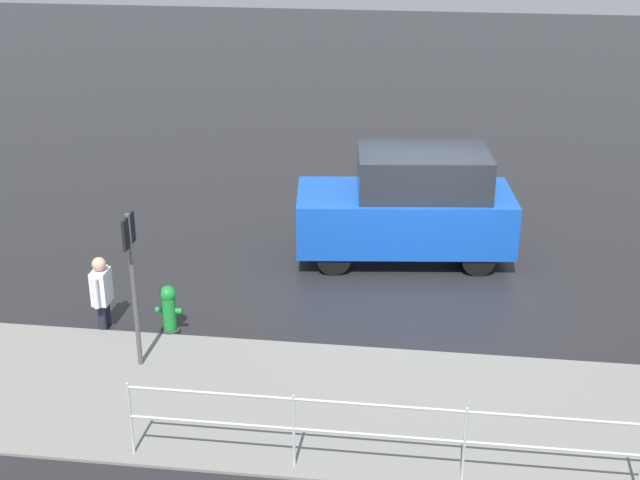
# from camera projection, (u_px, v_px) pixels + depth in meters

# --- Properties ---
(ground_plane) EXTENTS (60.00, 60.00, 0.00)m
(ground_plane) POSITION_uv_depth(u_px,v_px,m) (421.00, 278.00, 15.79)
(ground_plane) COLOR black
(kerb_strip) EXTENTS (24.00, 3.20, 0.04)m
(kerb_strip) POSITION_uv_depth(u_px,v_px,m) (413.00, 411.00, 11.96)
(kerb_strip) COLOR slate
(kerb_strip) RESTS_ON ground
(moving_hatchback) EXTENTS (4.07, 2.14, 2.06)m
(moving_hatchback) POSITION_uv_depth(u_px,v_px,m) (409.00, 206.00, 16.22)
(moving_hatchback) COLOR blue
(moving_hatchback) RESTS_ON ground
(fire_hydrant) EXTENTS (0.42, 0.31, 0.80)m
(fire_hydrant) POSITION_uv_depth(u_px,v_px,m) (169.00, 310.00, 13.85)
(fire_hydrant) COLOR #197A2D
(fire_hydrant) RESTS_ON ground
(pedestrian) EXTENTS (0.24, 0.57, 1.22)m
(pedestrian) POSITION_uv_depth(u_px,v_px,m) (102.00, 289.00, 13.87)
(pedestrian) COLOR silver
(pedestrian) RESTS_ON ground
(metal_railing) EXTENTS (10.16, 0.04, 1.05)m
(metal_railing) POSITION_uv_depth(u_px,v_px,m) (554.00, 438.00, 10.24)
(metal_railing) COLOR #B7BABF
(metal_railing) RESTS_ON ground
(sign_post) EXTENTS (0.07, 0.44, 2.40)m
(sign_post) POSITION_uv_depth(u_px,v_px,m) (132.00, 269.00, 12.44)
(sign_post) COLOR #4C4C51
(sign_post) RESTS_ON ground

